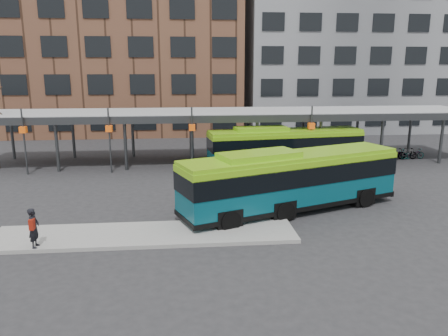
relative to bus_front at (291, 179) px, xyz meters
The scene contains 9 objects.
ground 2.75m from the bus_front, behind, with size 120.00×120.00×0.00m, color #28282B.
boarding_island 8.32m from the bus_front, 158.66° to the right, with size 14.00×3.00×0.18m, color gray.
canopy 13.25m from the bus_front, 99.43° to the left, with size 40.00×6.53×4.80m.
building_brick 35.46m from the bus_front, 110.67° to the left, with size 26.00×14.00×22.00m, color brown.
building_grey 35.88m from the bus_front, 66.52° to the left, with size 24.00×14.00×20.00m, color slate.
bus_front is the anchor object (origin of this frame).
bus_rear 10.21m from the bus_front, 78.82° to the left, with size 12.05×4.02×3.26m.
pedestrian 12.85m from the bus_front, 161.02° to the right, with size 0.42×0.66×1.74m.
bike_rack 16.80m from the bus_front, 47.12° to the left, with size 6.47×1.59×1.01m.
Camera 1 is at (-3.63, -22.32, 7.79)m, focal length 35.00 mm.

